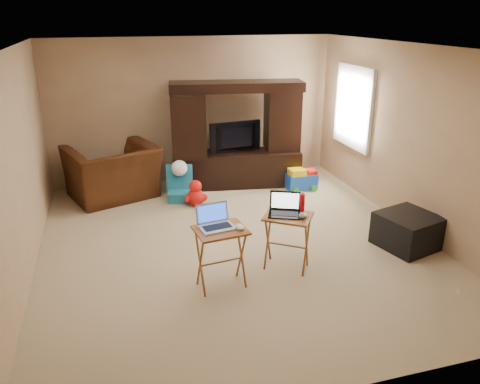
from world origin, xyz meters
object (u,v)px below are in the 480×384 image
object	(u,v)px
entertainment_center	(237,135)
water_bottle	(302,203)
plush_toy	(196,193)
mouse_right	(303,216)
television	(237,138)
recliner	(113,172)
child_rocker	(181,183)
tray_table_right	(287,242)
push_toy	(302,179)
tray_table_left	(221,258)
ottoman	(408,231)
laptop_right	(285,206)
mouse_left	(239,227)
laptop_left	(217,218)

from	to	relation	value
entertainment_center	water_bottle	world-z (taller)	entertainment_center
plush_toy	mouse_right	world-z (taller)	mouse_right
television	water_bottle	world-z (taller)	television
television	recliner	size ratio (longest dim) A/B	0.69
child_rocker	tray_table_right	size ratio (longest dim) A/B	0.82
tray_table_right	push_toy	bearing A→B (deg)	98.75
tray_table_right	mouse_right	size ratio (longest dim) A/B	4.92
mouse_right	water_bottle	distance (m)	0.23
tray_table_left	ottoman	bearing A→B (deg)	-0.85
push_toy	laptop_right	distance (m)	2.76
ottoman	mouse_right	size ratio (longest dim) A/B	4.89
child_rocker	tray_table_left	distance (m)	2.69
entertainment_center	television	xyz separation A→B (m)	(0.00, -0.04, -0.04)
tray_table_left	mouse_left	distance (m)	0.43
plush_toy	tray_table_left	world-z (taller)	tray_table_left
plush_toy	mouse_left	size ratio (longest dim) A/B	2.96
tray_table_left	water_bottle	bearing A→B (deg)	7.11
mouse_left	recliner	bearing A→B (deg)	111.32
laptop_right	child_rocker	bearing A→B (deg)	131.94
ottoman	tray_table_right	size ratio (longest dim) A/B	0.99
television	tray_table_left	bearing A→B (deg)	64.77
child_rocker	laptop_left	xyz separation A→B (m)	(-0.02, -2.66, 0.54)
plush_toy	water_bottle	world-z (taller)	water_bottle
ottoman	water_bottle	size ratio (longest dim) A/B	3.23
entertainment_center	tray_table_left	size ratio (longest dim) A/B	3.13
child_rocker	mouse_left	xyz separation A→B (m)	(0.20, -2.76, 0.45)
recliner	push_toy	world-z (taller)	recliner
laptop_right	entertainment_center	bearing A→B (deg)	109.12
mouse_right	water_bottle	world-z (taller)	water_bottle
ottoman	laptop_right	size ratio (longest dim) A/B	1.90
plush_toy	ottoman	xyz separation A→B (m)	(2.39, -2.12, 0.01)
mouse_left	laptop_right	bearing A→B (deg)	23.75
plush_toy	ottoman	distance (m)	3.20
mouse_left	ottoman	bearing A→B (deg)	8.18
television	plush_toy	xyz separation A→B (m)	(-0.88, -0.68, -0.66)
recliner	mouse_right	distance (m)	3.67
ottoman	push_toy	bearing A→B (deg)	102.36
laptop_left	mouse_left	size ratio (longest dim) A/B	2.58
mouse_left	mouse_right	distance (m)	0.80
tray_table_right	mouse_left	bearing A→B (deg)	-123.51
tray_table_left	mouse_left	size ratio (longest dim) A/B	4.92
child_rocker	push_toy	distance (m)	2.07
entertainment_center	tray_table_right	xyz separation A→B (m)	(-0.20, -2.94, -0.56)
entertainment_center	plush_toy	xyz separation A→B (m)	(-0.88, -0.73, -0.69)
laptop_left	laptop_right	world-z (taller)	laptop_left
push_toy	laptop_right	bearing A→B (deg)	-117.91
plush_toy	push_toy	bearing A→B (deg)	5.69
laptop_left	mouse_right	bearing A→B (deg)	-6.63
entertainment_center	child_rocker	distance (m)	1.30
television	mouse_right	bearing A→B (deg)	82.18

